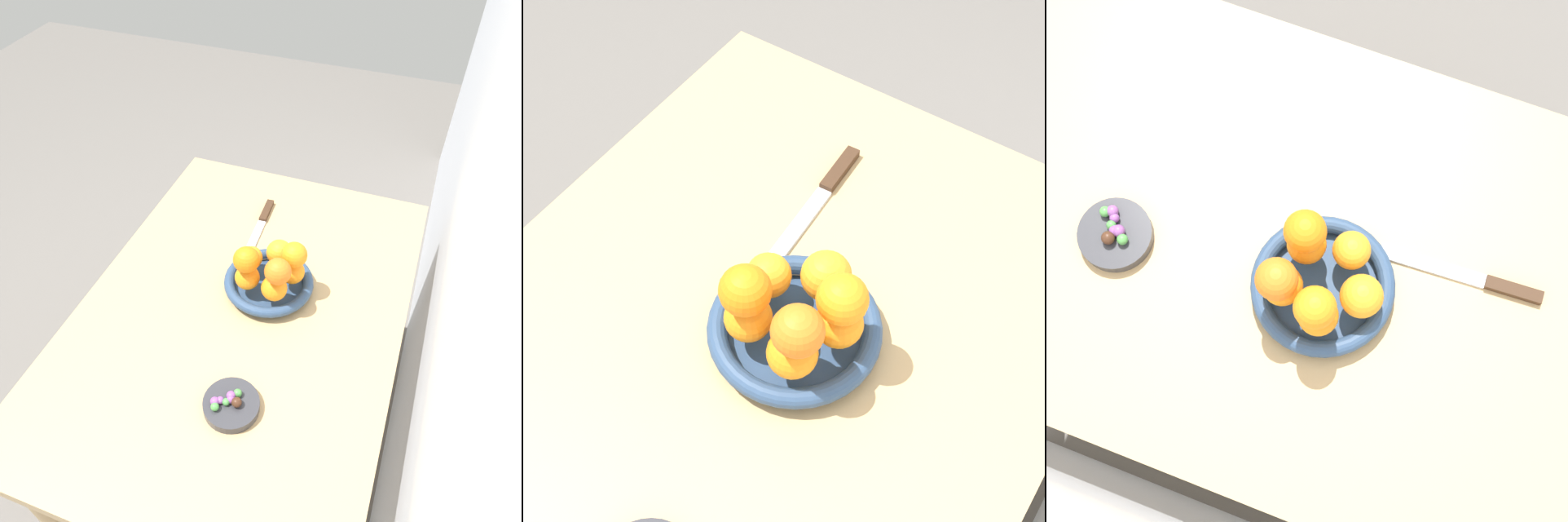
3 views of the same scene
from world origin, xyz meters
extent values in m
plane|color=slate|center=(0.00, 0.00, 0.00)|extent=(6.00, 6.00, 0.00)
cube|color=tan|center=(0.00, 0.00, 0.72)|extent=(1.10, 0.76, 0.04)
cylinder|color=tan|center=(-0.49, -0.32, 0.35)|extent=(0.05, 0.05, 0.70)
cylinder|color=tan|center=(0.49, -0.32, 0.35)|extent=(0.05, 0.05, 0.70)
cylinder|color=tan|center=(-0.49, 0.32, 0.35)|extent=(0.05, 0.05, 0.70)
cylinder|color=navy|center=(-0.08, 0.04, 0.75)|extent=(0.18, 0.18, 0.01)
torus|color=navy|center=(-0.08, 0.04, 0.77)|extent=(0.22, 0.22, 0.03)
cylinder|color=#333338|center=(0.25, 0.08, 0.75)|extent=(0.12, 0.12, 0.02)
sphere|color=orange|center=(-0.15, 0.05, 0.81)|extent=(0.07, 0.07, 0.07)
sphere|color=orange|center=(-0.11, -0.02, 0.81)|extent=(0.06, 0.06, 0.06)
sphere|color=orange|center=(-0.04, 0.00, 0.81)|extent=(0.06, 0.06, 0.06)
sphere|color=orange|center=(-0.03, 0.07, 0.81)|extent=(0.06, 0.06, 0.06)
sphere|color=orange|center=(-0.10, 0.10, 0.81)|extent=(0.06, 0.06, 0.06)
sphere|color=orange|center=(-0.03, 0.08, 0.87)|extent=(0.06, 0.06, 0.06)
sphere|color=orange|center=(-0.04, 0.00, 0.87)|extent=(0.06, 0.06, 0.06)
sphere|color=orange|center=(-0.09, 0.10, 0.87)|extent=(0.06, 0.06, 0.06)
sphere|color=#4C9947|center=(0.28, 0.05, 0.77)|extent=(0.02, 0.02, 0.02)
sphere|color=#8C4C99|center=(0.26, 0.05, 0.77)|extent=(0.02, 0.02, 0.02)
sphere|color=#8C4C99|center=(0.26, 0.05, 0.77)|extent=(0.02, 0.02, 0.02)
sphere|color=#4C9947|center=(0.23, 0.08, 0.77)|extent=(0.02, 0.02, 0.02)
sphere|color=#8C4C99|center=(0.25, 0.07, 0.77)|extent=(0.02, 0.02, 0.02)
sphere|color=#472819|center=(0.25, 0.09, 0.77)|extent=(0.02, 0.02, 0.02)
sphere|color=#8C4C99|center=(0.24, 0.07, 0.77)|extent=(0.02, 0.02, 0.02)
sphere|color=#4C9947|center=(0.26, 0.07, 0.77)|extent=(0.02, 0.02, 0.02)
cube|color=#3F2819|center=(-0.36, -0.06, 0.75)|extent=(0.09, 0.02, 0.01)
cube|color=silver|center=(-0.23, -0.06, 0.74)|extent=(0.17, 0.03, 0.01)
camera|label=1|loc=(0.72, 0.31, 1.70)|focal=35.00mm
camera|label=2|loc=(0.36, 0.32, 1.63)|focal=55.00mm
camera|label=3|loc=(-0.17, 0.32, 1.95)|focal=55.00mm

